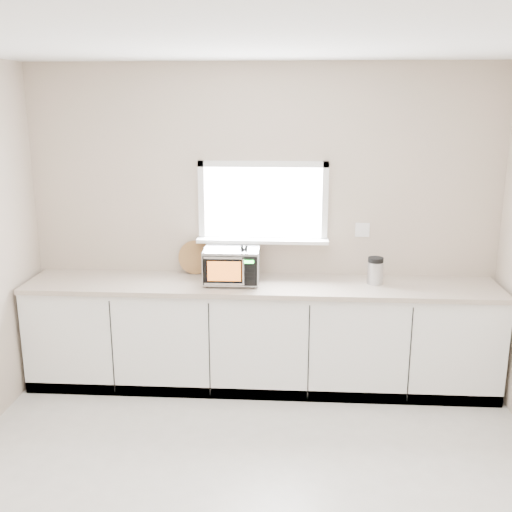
{
  "coord_description": "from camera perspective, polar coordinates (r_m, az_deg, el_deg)",
  "views": [
    {
      "loc": [
        0.26,
        -3.05,
        2.39
      ],
      "look_at": [
        -0.03,
        1.55,
        1.19
      ],
      "focal_mm": 42.0,
      "sensor_mm": 36.0,
      "label": 1
    }
  ],
  "objects": [
    {
      "name": "knife_block",
      "position": [
        4.94,
        -1.01,
        -0.99
      ],
      "size": [
        0.15,
        0.25,
        0.33
      ],
      "rotation": [
        0.0,
        0.0,
        -0.19
      ],
      "color": "#483319",
      "rests_on": "countertop"
    },
    {
      "name": "cabinets",
      "position": [
        5.14,
        0.46,
        -7.68
      ],
      "size": [
        3.92,
        0.6,
        0.88
      ],
      "primitive_type": "cube",
      "color": "white",
      "rests_on": "ground"
    },
    {
      "name": "coffee_grinder",
      "position": [
        5.02,
        11.29,
        -1.36
      ],
      "size": [
        0.16,
        0.16,
        0.23
      ],
      "rotation": [
        0.0,
        0.0,
        -0.31
      ],
      "color": "#B8BAC0",
      "rests_on": "countertop"
    },
    {
      "name": "countertop",
      "position": [
        4.97,
        0.47,
        -2.82
      ],
      "size": [
        3.92,
        0.64,
        0.04
      ],
      "primitive_type": "cube",
      "color": "#B8A897",
      "rests_on": "cabinets"
    },
    {
      "name": "back_wall",
      "position": [
        5.16,
        0.68,
        3.12
      ],
      "size": [
        4.0,
        0.17,
        2.7
      ],
      "color": "#AFA18B",
      "rests_on": "ground"
    },
    {
      "name": "cutting_board",
      "position": [
        5.23,
        -5.8,
        -0.12
      ],
      "size": [
        0.3,
        0.07,
        0.29
      ],
      "primitive_type": "cylinder",
      "rotation": [
        1.4,
        0.0,
        0.0
      ],
      "color": "brown",
      "rests_on": "countertop"
    },
    {
      "name": "microwave",
      "position": [
        4.94,
        -2.33,
        -0.86
      ],
      "size": [
        0.46,
        0.39,
        0.29
      ],
      "rotation": [
        0.0,
        0.0,
        0.02
      ],
      "color": "black",
      "rests_on": "countertop"
    }
  ]
}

